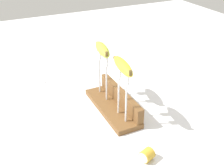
# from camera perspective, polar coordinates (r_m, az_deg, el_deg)

# --- Properties ---
(ground_plane) EXTENTS (3.00, 3.00, 0.00)m
(ground_plane) POSITION_cam_1_polar(r_m,az_deg,el_deg) (1.17, 0.00, -5.18)
(ground_plane) COLOR silver
(wooden_board) EXTENTS (0.33, 0.11, 0.02)m
(wooden_board) POSITION_cam_1_polar(r_m,az_deg,el_deg) (1.17, 0.00, -4.75)
(wooden_board) COLOR brown
(wooden_board) RESTS_ON ground
(board_backstop) EXTENTS (0.32, 0.03, 0.06)m
(board_backstop) POSITION_cam_1_polar(r_m,az_deg,el_deg) (1.16, 1.75, -2.58)
(board_backstop) COLOR brown
(board_backstop) RESTS_ON wooden_board
(fork_stand_left) EXTENTS (0.10, 0.01, 0.19)m
(fork_stand_left) POSITION_cam_1_polar(r_m,az_deg,el_deg) (1.17, -1.98, 2.54)
(fork_stand_left) COLOR silver
(fork_stand_left) RESTS_ON wooden_board
(fork_stand_right) EXTENTS (0.09, 0.01, 0.20)m
(fork_stand_right) POSITION_cam_1_polar(r_m,az_deg,el_deg) (1.03, 1.98, -1.35)
(fork_stand_right) COLOR silver
(fork_stand_right) RESTS_ON wooden_board
(banana_raised_left) EXTENTS (0.16, 0.06, 0.04)m
(banana_raised_left) POSITION_cam_1_polar(r_m,az_deg,el_deg) (1.13, -2.07, 6.97)
(banana_raised_left) COLOR #B2C138
(banana_raised_left) RESTS_ON fork_stand_left
(banana_raised_right) EXTENTS (0.17, 0.06, 0.04)m
(banana_raised_right) POSITION_cam_1_polar(r_m,az_deg,el_deg) (0.99, 2.08, 3.61)
(banana_raised_right) COLOR yellow
(banana_raised_right) RESTS_ON fork_stand_right
(fork_fallen_near) EXTENTS (0.10, 0.17, 0.01)m
(fork_fallen_near) POSITION_cam_1_polar(r_m,az_deg,el_deg) (1.43, -15.86, 0.47)
(fork_fallen_near) COLOR silver
(fork_fallen_near) RESTS_ON ground
(fork_fallen_far) EXTENTS (0.14, 0.15, 0.01)m
(fork_fallen_far) POSITION_cam_1_polar(r_m,az_deg,el_deg) (1.46, -14.23, 1.43)
(fork_fallen_far) COLOR silver
(fork_fallen_far) RESTS_ON ground
(banana_chunk_far) EXTENTS (0.05, 0.05, 0.04)m
(banana_chunk_far) POSITION_cam_1_polar(r_m,az_deg,el_deg) (0.94, 6.98, -14.00)
(banana_chunk_far) COLOR gold
(banana_chunk_far) RESTS_ON ground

